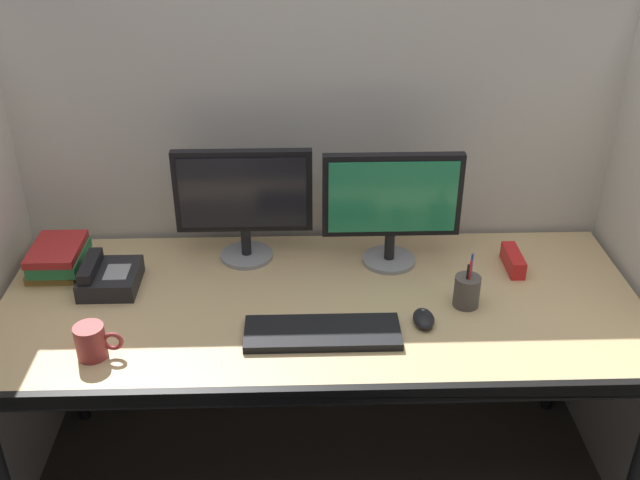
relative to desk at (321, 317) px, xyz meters
The scene contains 11 objects.
cubicle_partition_rear 0.47m from the desk, 90.00° to the left, with size 2.21×0.06×1.57m.
desk is the anchor object (origin of this frame).
monitor_left 0.45m from the desk, 130.28° to the left, with size 0.43×0.17×0.37m.
monitor_right 0.42m from the desk, 45.46° to the left, with size 0.43×0.17×0.37m.
keyboard_main 0.17m from the desk, 88.53° to the right, with size 0.43×0.15×0.02m, color black.
computer_mouse 0.31m from the desk, 20.81° to the right, with size 0.06×0.10×0.04m.
desk_phone 0.66m from the desk, behind, with size 0.17×0.19×0.09m.
coffee_mug 0.66m from the desk, 159.47° to the right, with size 0.13×0.08×0.09m.
book_stack 0.85m from the desk, 165.14° to the left, with size 0.16×0.22×0.09m.
pen_cup 0.44m from the desk, ahead, with size 0.08×0.08×0.17m.
red_stapler 0.65m from the desk, 16.45° to the left, with size 0.04×0.15×0.06m, color red.
Camera 1 is at (-0.06, -1.51, 1.97)m, focal length 41.37 mm.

